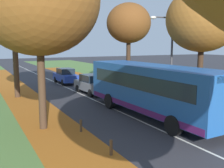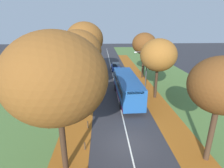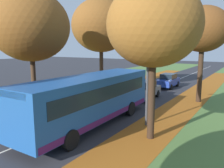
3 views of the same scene
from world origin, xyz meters
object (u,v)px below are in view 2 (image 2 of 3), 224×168
at_px(tree_left_mid, 85,39).
at_px(tree_left_near, 78,51).
at_px(tree_right_near, 158,55).
at_px(bollard_second, 85,146).
at_px(bus, 127,86).
at_px(tree_right_nearest, 221,86).
at_px(bollard_fifth, 91,99).
at_px(bollard_third, 88,125).
at_px(car_grey_lead, 119,75).
at_px(bollard_fourth, 90,110).
at_px(tree_left_nearest, 56,78).
at_px(tree_right_mid, 144,44).
at_px(streetlamp_right, 144,68).
at_px(car_blue_following, 116,67).

bearing_deg(tree_left_mid, tree_left_near, -90.45).
distance_m(tree_right_near, bollard_second, 14.19).
distance_m(tree_left_near, bus, 7.65).
height_order(tree_right_nearest, bollard_fifth, tree_right_nearest).
distance_m(bollard_third, car_grey_lead, 15.69).
distance_m(tree_left_near, bollard_fourth, 7.54).
bearing_deg(tree_left_mid, bus, -57.37).
relative_size(tree_left_near, car_grey_lead, 2.07).
bearing_deg(tree_left_nearest, tree_right_nearest, 1.62).
bearing_deg(bollard_second, tree_left_near, 97.79).
relative_size(tree_right_mid, car_grey_lead, 1.89).
distance_m(bollard_second, bollard_fifth, 9.20).
relative_size(tree_right_near, bollard_second, 11.86).
xyz_separation_m(tree_right_nearest, streetlamp_right, (-1.71, 13.13, -1.96)).
xyz_separation_m(tree_left_near, bollard_third, (1.46, -7.50, -5.86)).
xyz_separation_m(tree_right_mid, bollard_fifth, (-8.94, -10.26, -5.82)).
xyz_separation_m(tree_left_near, bus, (6.15, -0.62, -4.51)).
distance_m(tree_left_near, bollard_second, 12.19).
relative_size(tree_left_nearest, tree_right_mid, 1.13).
bearing_deg(bollard_fifth, tree_left_near, 137.01).
xyz_separation_m(tree_left_mid, tree_right_near, (9.92, -9.48, -1.29)).
distance_m(tree_left_near, bollard_fifth, 6.24).
bearing_deg(bollard_fifth, tree_right_near, 5.15).
height_order(tree_right_mid, bus, tree_right_mid).
relative_size(tree_left_nearest, streetlamp_right, 1.52).
relative_size(tree_left_nearest, bus, 0.87).
height_order(tree_right_mid, car_grey_lead, tree_right_mid).
relative_size(tree_left_mid, tree_right_near, 1.27).
distance_m(car_grey_lead, car_blue_following, 6.75).
distance_m(tree_left_nearest, car_grey_lead, 21.44).
bearing_deg(car_grey_lead, tree_right_nearest, -77.29).
xyz_separation_m(tree_left_mid, car_blue_following, (5.79, 5.39, -6.18)).
bearing_deg(car_grey_lead, bollard_fourth, -110.54).
bearing_deg(tree_left_nearest, bollard_fourth, 81.45).
relative_size(tree_left_near, tree_left_mid, 0.90).
bearing_deg(tree_left_mid, tree_right_nearest, -63.80).
bearing_deg(streetlamp_right, bollard_third, -130.23).
xyz_separation_m(tree_left_nearest, tree_right_mid, (10.11, 21.28, -0.33)).
xyz_separation_m(bollard_fourth, car_grey_lead, (4.48, 11.95, 0.50)).
bearing_deg(tree_right_near, tree_right_mid, 87.46).
height_order(tree_right_near, bus, tree_right_near).
relative_size(tree_left_mid, bus, 0.94).
relative_size(tree_left_mid, bollard_fourth, 15.93).
height_order(tree_right_nearest, streetlamp_right, tree_right_nearest).
bearing_deg(tree_left_mid, tree_left_nearest, -89.38).
xyz_separation_m(bollard_third, bollard_fourth, (0.03, 3.07, -0.04)).
xyz_separation_m(tree_right_nearest, bollard_second, (-8.95, 1.53, -5.37)).
relative_size(bollard_second, streetlamp_right, 0.11).
bearing_deg(bollard_second, bollard_fourth, 89.56).
bearing_deg(tree_left_near, streetlamp_right, 6.82).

